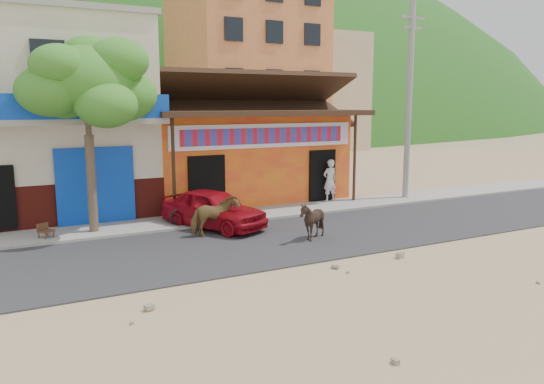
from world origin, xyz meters
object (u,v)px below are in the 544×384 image
at_px(red_car, 213,208).
at_px(cafe_chair_right, 46,225).
at_px(cow_tan, 215,216).
at_px(scooter, 193,211).
at_px(tree, 89,135).
at_px(pedestrian, 330,180).
at_px(utility_pole, 409,102).
at_px(cow_dark, 312,221).

relative_size(red_car, cafe_chair_right, 4.77).
distance_m(cow_tan, scooter, 1.62).
xyz_separation_m(tree, cafe_chair_right, (-1.40, -0.20, -2.60)).
xyz_separation_m(red_car, pedestrian, (5.81, 1.90, 0.29)).
height_order(utility_pole, red_car, utility_pole).
bearing_deg(cow_dark, pedestrian, 153.58).
relative_size(utility_pole, pedestrian, 4.67).
xyz_separation_m(scooter, pedestrian, (6.31, 1.32, 0.43)).
xyz_separation_m(pedestrian, cafe_chair_right, (-10.81, -1.10, -0.46)).
relative_size(cow_tan, red_car, 0.39).
height_order(cow_dark, pedestrian, pedestrian).
relative_size(cow_tan, pedestrian, 0.85).
bearing_deg(cow_tan, tree, 55.38).
xyz_separation_m(tree, cow_dark, (5.64, -3.81, -2.50)).
relative_size(tree, pedestrian, 3.51).
bearing_deg(scooter, utility_pole, -90.80).
xyz_separation_m(utility_pole, red_car, (-9.20, -1.20, -3.44)).
xyz_separation_m(red_car, cafe_chair_right, (-5.00, 0.80, -0.17)).
bearing_deg(red_car, pedestrian, -7.77).
height_order(tree, red_car, tree).
distance_m(cow_dark, cafe_chair_right, 7.91).
distance_m(cow_tan, pedestrian, 6.83).
xyz_separation_m(tree, red_car, (3.60, -1.00, -2.44)).
height_order(scooter, cafe_chair_right, scooter).
xyz_separation_m(red_car, scooter, (-0.50, 0.58, -0.14)).
relative_size(cow_dark, scooter, 0.71).
bearing_deg(utility_pole, cafe_chair_right, -178.37).
height_order(tree, cow_dark, tree).
bearing_deg(cow_tan, pedestrian, -67.22).
relative_size(tree, scooter, 3.69).
xyz_separation_m(cow_tan, cafe_chair_right, (-4.65, 1.82, -0.14)).
xyz_separation_m(utility_pole, cow_dark, (-7.16, -4.01, -3.50)).
distance_m(cow_dark, pedestrian, 6.04).
relative_size(cow_dark, cafe_chair_right, 1.47).
relative_size(cow_dark, red_car, 0.31).
xyz_separation_m(cow_tan, cow_dark, (2.39, -1.78, -0.03)).
bearing_deg(utility_pole, cow_dark, -150.78).
bearing_deg(scooter, red_car, -143.74).
xyz_separation_m(cow_dark, pedestrian, (3.77, 4.71, 0.36)).
bearing_deg(utility_pole, cow_tan, -166.88).
bearing_deg(cow_dark, cow_tan, -114.31).
relative_size(tree, red_car, 1.59).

